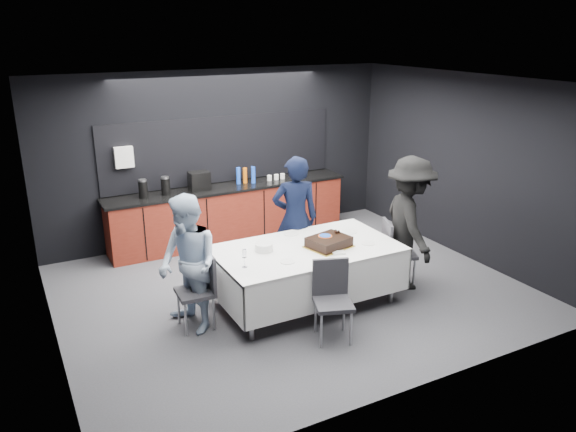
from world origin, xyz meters
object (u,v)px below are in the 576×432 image
at_px(party_table, 306,257).
at_px(champagne_flute, 244,255).
at_px(cake_assembly, 329,242).
at_px(plate_stack, 264,247).
at_px(person_center, 295,218).
at_px(chair_left, 201,285).
at_px(chair_right, 394,248).
at_px(chair_near, 332,294).
at_px(person_left, 188,265).
at_px(person_right, 409,223).

height_order(party_table, champagne_flute, champagne_flute).
relative_size(cake_assembly, champagne_flute, 2.75).
distance_m(plate_stack, person_center, 1.00).
distance_m(cake_assembly, chair_left, 1.69).
relative_size(chair_right, chair_near, 1.00).
bearing_deg(person_left, chair_near, 43.91).
bearing_deg(chair_right, person_left, 177.34).
relative_size(champagne_flute, person_left, 0.14).
bearing_deg(plate_stack, party_table, -16.05).
xyz_separation_m(chair_right, person_left, (-2.89, 0.13, 0.29)).
xyz_separation_m(plate_stack, chair_right, (1.89, -0.21, -0.30)).
height_order(chair_near, person_right, person_right).
distance_m(party_table, chair_near, 0.87).
bearing_deg(plate_stack, person_left, -175.61).
relative_size(chair_right, person_right, 0.51).
bearing_deg(person_center, chair_right, 160.24).
bearing_deg(person_right, cake_assembly, 105.15).
bearing_deg(cake_assembly, champagne_flute, -176.04).
height_order(plate_stack, chair_left, chair_left).
bearing_deg(plate_stack, chair_right, -6.40).
distance_m(chair_near, person_center, 1.71).
xyz_separation_m(champagne_flute, person_left, (-0.59, 0.28, -0.11)).
xyz_separation_m(chair_near, person_right, (1.64, 0.66, 0.38)).
distance_m(champagne_flute, chair_near, 1.10).
relative_size(cake_assembly, person_right, 0.34).
bearing_deg(plate_stack, cake_assembly, -18.98).
relative_size(champagne_flute, chair_left, 0.24).
bearing_deg(party_table, cake_assembly, -24.60).
xyz_separation_m(chair_right, person_center, (-1.10, 0.83, 0.36)).
xyz_separation_m(champagne_flute, chair_near, (0.80, -0.65, -0.40)).
xyz_separation_m(party_table, chair_near, (-0.14, -0.85, -0.11)).
xyz_separation_m(chair_left, person_right, (2.88, -0.26, 0.38)).
bearing_deg(champagne_flute, chair_near, -38.91).
bearing_deg(person_right, person_left, 103.31).
relative_size(party_table, chair_left, 2.51).
bearing_deg(person_left, chair_left, 78.64).
distance_m(party_table, person_center, 0.85).
bearing_deg(chair_near, person_center, 76.21).
distance_m(cake_assembly, chair_near, 0.89).
relative_size(person_center, person_right, 0.97).
bearing_deg(person_left, plate_stack, 81.89).
distance_m(party_table, chair_right, 1.37).
height_order(chair_left, chair_right, same).
bearing_deg(cake_assembly, chair_near, -118.76).
distance_m(plate_stack, chair_left, 0.91).
xyz_separation_m(plate_stack, champagne_flute, (-0.42, -0.35, 0.11)).
distance_m(chair_left, chair_right, 2.75).
bearing_deg(cake_assembly, person_center, 90.15).
bearing_deg(chair_near, party_table, 80.54).
bearing_deg(chair_near, plate_stack, 111.02).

